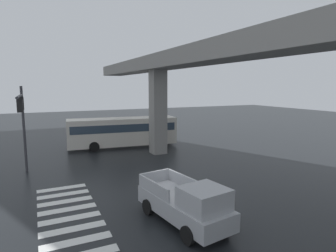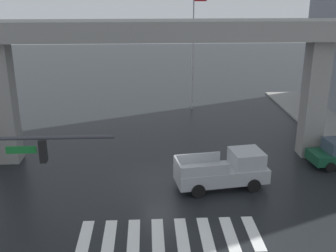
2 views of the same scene
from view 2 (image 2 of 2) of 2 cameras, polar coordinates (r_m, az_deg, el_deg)
name	(u,v)px [view 2 (image 2 of 2)]	position (r m, az deg, el deg)	size (l,w,h in m)	color
ground_plane	(165,182)	(23.89, -0.47, -7.81)	(120.00, 120.00, 0.00)	black
crosswalk_stripes	(170,235)	(19.22, 0.27, -15.05)	(8.25, 2.80, 0.01)	silver
elevated_overpass	(162,41)	(25.12, -0.88, 11.77)	(52.33, 2.46, 8.85)	gray
pickup_truck	(226,170)	(23.20, 8.18, -6.16)	(5.32, 2.64, 2.08)	#A8AAAF
flagpole	(194,43)	(36.53, 3.66, 11.44)	(1.16, 0.12, 10.40)	silver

